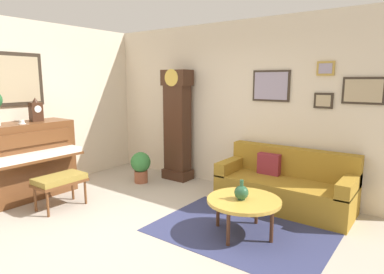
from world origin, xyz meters
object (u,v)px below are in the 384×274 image
at_px(teacup, 22,122).
at_px(potted_plant, 141,165).
at_px(piano_bench, 60,181).
at_px(green_jug, 241,192).
at_px(grandfather_clock, 177,128).
at_px(couch, 285,186).
at_px(coffee_table, 244,201).
at_px(mantel_clock, 36,111).
at_px(piano, 25,160).

bearing_deg(teacup, potted_plant, 65.43).
relative_size(piano_bench, green_jug, 2.92).
height_order(grandfather_clock, teacup, grandfather_clock).
relative_size(couch, coffee_table, 2.16).
distance_m(mantel_clock, green_jug, 3.49).
height_order(coffee_table, mantel_clock, mantel_clock).
bearing_deg(piano_bench, potted_plant, 87.11).
bearing_deg(green_jug, coffee_table, 65.35).
bearing_deg(coffee_table, potted_plant, 163.62).
distance_m(mantel_clock, teacup, 0.36).
xyz_separation_m(couch, coffee_table, (-0.07, -1.16, 0.10)).
bearing_deg(grandfather_clock, green_jug, -33.17).
distance_m(grandfather_clock, mantel_clock, 2.38).
xyz_separation_m(coffee_table, mantel_clock, (-3.35, -0.66, 0.95)).
height_order(piano_bench, teacup, teacup).
bearing_deg(green_jug, piano_bench, -162.60).
relative_size(coffee_table, teacup, 7.59).
distance_m(piano_bench, grandfather_clock, 2.25).
relative_size(couch, green_jug, 7.92).
bearing_deg(green_jug, mantel_clock, -169.42).
bearing_deg(piano_bench, green_jug, 17.40).
distance_m(couch, coffee_table, 1.16).
bearing_deg(mantel_clock, grandfather_clock, 56.88).
height_order(piano, piano_bench, piano).
bearing_deg(coffee_table, green_jug, -114.65).
relative_size(grandfather_clock, couch, 1.07).
height_order(piano, potted_plant, piano).
height_order(coffee_table, green_jug, green_jug).
bearing_deg(teacup, mantel_clock, 112.87).
xyz_separation_m(piano_bench, teacup, (-0.69, -0.13, 0.81)).
bearing_deg(green_jug, grandfather_clock, 146.83).
distance_m(piano, grandfather_clock, 2.57).
relative_size(teacup, potted_plant, 0.21).
distance_m(piano, teacup, 0.63).
xyz_separation_m(grandfather_clock, couch, (2.14, -0.15, -0.65)).
bearing_deg(couch, grandfather_clock, 176.09).
bearing_deg(coffee_table, piano, -164.96).
xyz_separation_m(green_jug, potted_plant, (-2.44, 0.76, -0.21)).
distance_m(piano, potted_plant, 1.87).
xyz_separation_m(coffee_table, green_jug, (-0.02, -0.04, 0.12)).
xyz_separation_m(piano, teacup, (0.13, -0.06, 0.61)).
bearing_deg(piano, grandfather_clock, 59.80).
distance_m(piano, mantel_clock, 0.80).
bearing_deg(teacup, piano_bench, 10.93).
bearing_deg(couch, teacup, -147.27).
bearing_deg(teacup, piano, 155.70).
distance_m(grandfather_clock, green_jug, 2.49).
bearing_deg(coffee_table, teacup, -163.44).
bearing_deg(mantel_clock, couch, 28.00).
xyz_separation_m(teacup, green_jug, (3.20, 0.92, -0.68)).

